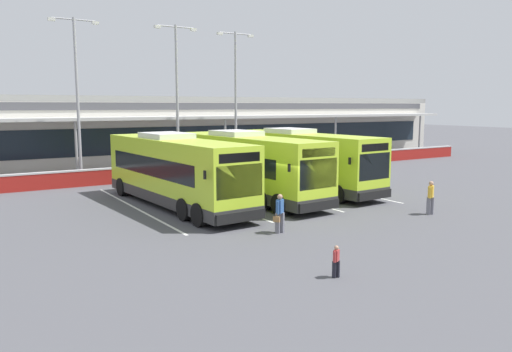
{
  "coord_description": "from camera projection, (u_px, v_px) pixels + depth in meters",
  "views": [
    {
      "loc": [
        -14.33,
        -18.63,
        5.19
      ],
      "look_at": [
        -0.84,
        3.0,
        1.6
      ],
      "focal_mm": 35.06,
      "sensor_mm": 36.0,
      "label": 1
    }
  ],
  "objects": [
    {
      "name": "bay_stripe_far_west",
      "position": [
        135.0,
        208.0,
        25.63
      ],
      "size": [
        0.14,
        13.0,
        0.01
      ],
      "primitive_type": "cube",
      "color": "silver",
      "rests_on": "ground"
    },
    {
      "name": "coach_bus_left_centre",
      "position": [
        246.0,
        167.0,
        28.11
      ],
      "size": [
        3.51,
        12.28,
        3.78
      ],
      "color": "#B7DB2D",
      "rests_on": "ground"
    },
    {
      "name": "lamp_post_east",
      "position": [
        236.0,
        92.0,
        40.14
      ],
      "size": [
        3.24,
        0.28,
        11.0
      ],
      "color": "#9E9EA3",
      "rests_on": "ground"
    },
    {
      "name": "bay_stripe_west",
      "position": [
        208.0,
        200.0,
        27.83
      ],
      "size": [
        0.14,
        13.0,
        0.01
      ],
      "primitive_type": "cube",
      "color": "silver",
      "rests_on": "ground"
    },
    {
      "name": "coach_bus_leftmost",
      "position": [
        175.0,
        172.0,
        25.81
      ],
      "size": [
        3.51,
        12.28,
        3.78
      ],
      "color": "#B7DB2D",
      "rests_on": "ground"
    },
    {
      "name": "pedestrian_in_dark_coat",
      "position": [
        431.0,
        197.0,
        23.95
      ],
      "size": [
        0.51,
        0.36,
        1.62
      ],
      "color": "slate",
      "rests_on": "ground"
    },
    {
      "name": "terminal_building",
      "position": [
        127.0,
        130.0,
        46.08
      ],
      "size": [
        70.0,
        13.0,
        6.0
      ],
      "color": "beige",
      "rests_on": "ground"
    },
    {
      "name": "lamp_post_centre",
      "position": [
        177.0,
        91.0,
        36.75
      ],
      "size": [
        3.24,
        0.28,
        11.0
      ],
      "color": "#9E9EA3",
      "rests_on": "ground"
    },
    {
      "name": "bay_stripe_centre",
      "position": [
        325.0,
        187.0,
        32.23
      ],
      "size": [
        0.14,
        13.0,
        0.01
      ],
      "primitive_type": "cube",
      "color": "silver",
      "rests_on": "ground"
    },
    {
      "name": "pedestrian_with_handbag",
      "position": [
        280.0,
        213.0,
        20.45
      ],
      "size": [
        0.63,
        0.47,
        1.62
      ],
      "color": "slate",
      "rests_on": "ground"
    },
    {
      "name": "ground_plane",
      "position": [
        304.0,
        215.0,
        23.89
      ],
      "size": [
        200.0,
        200.0,
        0.0
      ],
      "primitive_type": "plane",
      "color": "#4C4C51"
    },
    {
      "name": "bay_stripe_mid_west",
      "position": [
        271.0,
        193.0,
        30.03
      ],
      "size": [
        0.14,
        13.0,
        0.01
      ],
      "primitive_type": "cube",
      "color": "silver",
      "rests_on": "ground"
    },
    {
      "name": "coach_bus_centre",
      "position": [
        299.0,
        161.0,
        30.93
      ],
      "size": [
        3.51,
        12.28,
        3.78
      ],
      "color": "#B7DB2D",
      "rests_on": "ground"
    },
    {
      "name": "lamp_post_west",
      "position": [
        77.0,
        89.0,
        33.67
      ],
      "size": [
        3.24,
        0.28,
        11.0
      ],
      "color": "#9E9EA3",
      "rests_on": "ground"
    },
    {
      "name": "red_barrier_wall",
      "position": [
        182.0,
        171.0,
        36.0
      ],
      "size": [
        60.0,
        0.4,
        1.1
      ],
      "color": "maroon",
      "rests_on": "ground"
    },
    {
      "name": "pedestrian_child",
      "position": [
        336.0,
        260.0,
        15.16
      ],
      "size": [
        0.32,
        0.22,
        1.0
      ],
      "color": "black",
      "rests_on": "ground"
    }
  ]
}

